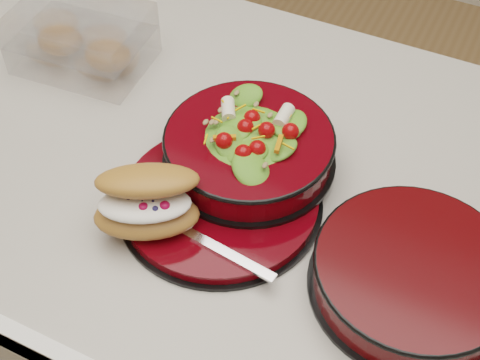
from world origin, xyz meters
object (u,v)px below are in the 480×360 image
at_px(island_counter, 222,312).
at_px(fork, 207,242).
at_px(salad_bowl, 249,142).
at_px(pastry_box, 82,40).
at_px(dinner_plate, 220,200).
at_px(croissant, 148,202).
at_px(extra_bowl, 413,274).

relative_size(island_counter, fork, 6.74).
bearing_deg(salad_bowl, pastry_box, 163.59).
distance_m(island_counter, salad_bowl, 0.51).
bearing_deg(dinner_plate, island_counter, 121.10).
distance_m(salad_bowl, croissant, 0.17).
distance_m(croissant, pastry_box, 0.38).
height_order(island_counter, pastry_box, pastry_box).
xyz_separation_m(croissant, extra_bowl, (0.33, 0.06, -0.03)).
relative_size(salad_bowl, pastry_box, 1.12).
bearing_deg(fork, croissant, 98.02).
xyz_separation_m(croissant, pastry_box, (-0.28, 0.25, -0.01)).
bearing_deg(croissant, pastry_box, 109.37).
distance_m(island_counter, croissant, 0.53).
relative_size(fork, pastry_box, 0.85).
height_order(island_counter, fork, fork).
bearing_deg(pastry_box, croissant, -46.70).
bearing_deg(island_counter, salad_bowl, -10.22).
xyz_separation_m(island_counter, salad_bowl, (0.06, -0.01, 0.50)).
relative_size(fork, extra_bowl, 0.74).
relative_size(dinner_plate, croissant, 1.81).
distance_m(salad_bowl, extra_bowl, 0.28).
height_order(croissant, extra_bowl, croissant).
bearing_deg(extra_bowl, salad_bowl, 160.99).
distance_m(pastry_box, extra_bowl, 0.64).
bearing_deg(island_counter, croissant, -93.36).
xyz_separation_m(croissant, fork, (0.08, 0.00, -0.04)).
bearing_deg(pastry_box, salad_bowl, -20.84).
bearing_deg(pastry_box, island_counter, -22.04).
bearing_deg(salad_bowl, extra_bowl, -19.01).
height_order(dinner_plate, pastry_box, pastry_box).
distance_m(dinner_plate, pastry_box, 0.39).
xyz_separation_m(salad_bowl, fork, (0.01, -0.15, -0.03)).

